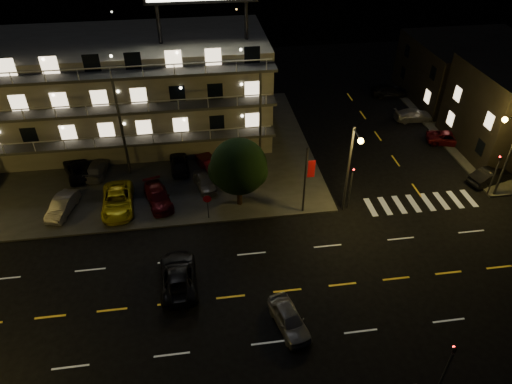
{
  "coord_description": "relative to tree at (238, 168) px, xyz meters",
  "views": [
    {
      "loc": [
        -3.21,
        -20.98,
        24.65
      ],
      "look_at": [
        0.92,
        8.0,
        2.86
      ],
      "focal_mm": 32.0,
      "sensor_mm": 36.0,
      "label": 1
    }
  ],
  "objects": [
    {
      "name": "signal_nw",
      "position": [
        9.25,
        -1.68,
        -1.28
      ],
      "size": [
        0.2,
        0.27,
        4.6
      ],
      "color": "#2D2D30",
      "rests_on": "ground"
    },
    {
      "name": "side_car_3",
      "position": [
        21.09,
        19.35,
        -3.08
      ],
      "size": [
        4.61,
        2.19,
        1.52
      ],
      "primitive_type": "imported",
      "rotation": [
        0.0,
        0.0,
        1.48
      ],
      "color": "black",
      "rests_on": "ground"
    },
    {
      "name": "motel",
      "position": [
        -9.69,
        13.71,
        1.5
      ],
      "size": [
        28.0,
        13.8,
        18.1
      ],
      "color": "gray",
      "rests_on": "ground"
    },
    {
      "name": "streetlight_ne",
      "position": [
        22.39,
        -1.88,
        1.12
      ],
      "size": [
        1.92,
        0.44,
        8.0
      ],
      "color": "#2D2D30",
      "rests_on": "ground"
    },
    {
      "name": "ground",
      "position": [
        0.25,
        -10.18,
        -3.84
      ],
      "size": [
        140.0,
        140.0,
        0.0
      ],
      "primitive_type": "plane",
      "color": "black",
      "rests_on": "ground"
    },
    {
      "name": "side_bldg_back",
      "position": [
        30.24,
        17.82,
        -0.34
      ],
      "size": [
        14.06,
        12.0,
        7.0
      ],
      "color": "black",
      "rests_on": "ground"
    },
    {
      "name": "stop_sign",
      "position": [
        -2.75,
        -1.61,
        -2.13
      ],
      "size": [
        0.91,
        0.11,
        2.61
      ],
      "color": "#2D2D30",
      "rests_on": "ground"
    },
    {
      "name": "road_car_east",
      "position": [
        1.76,
        -13.07,
        -3.15
      ],
      "size": [
        2.54,
        4.33,
        1.38
      ],
      "primitive_type": "imported",
      "rotation": [
        0.0,
        0.0,
        0.23
      ],
      "color": "gray",
      "rests_on": "ground"
    },
    {
      "name": "lot_car_1",
      "position": [
        -14.88,
        0.93,
        -3.02
      ],
      "size": [
        2.38,
        4.3,
        1.34
      ],
      "primitive_type": "imported",
      "rotation": [
        0.0,
        0.0,
        -0.25
      ],
      "color": "gray",
      "rests_on": "curb_nw"
    },
    {
      "name": "lot_car_2",
      "position": [
        -10.31,
        0.83,
        -2.93
      ],
      "size": [
        2.89,
        5.63,
        1.52
      ],
      "primitive_type": "imported",
      "rotation": [
        0.0,
        0.0,
        0.07
      ],
      "color": "yellow",
      "rests_on": "curb_nw"
    },
    {
      "name": "lot_car_7",
      "position": [
        -12.77,
        6.46,
        -3.08
      ],
      "size": [
        2.17,
        4.42,
        1.24
      ],
      "primitive_type": "imported",
      "rotation": [
        0.0,
        0.0,
        3.04
      ],
      "color": "gray",
      "rests_on": "curb_nw"
    },
    {
      "name": "signal_ne",
      "position": [
        22.25,
        -1.68,
        -1.28
      ],
      "size": [
        0.27,
        0.2,
        4.6
      ],
      "color": "#2D2D30",
      "rests_on": "ground"
    },
    {
      "name": "side_car_0",
      "position": [
        23.37,
        0.07,
        -3.13
      ],
      "size": [
        4.59,
        2.72,
        1.43
      ],
      "primitive_type": "imported",
      "rotation": [
        0.0,
        0.0,
        1.87
      ],
      "color": "black",
      "rests_on": "ground"
    },
    {
      "name": "banner_north",
      "position": [
        5.34,
        -1.78,
        -0.42
      ],
      "size": [
        0.83,
        0.16,
        6.4
      ],
      "color": "#2D2D30",
      "rests_on": "ground"
    },
    {
      "name": "curb_nw",
      "position": [
        -13.75,
        9.82,
        -3.77
      ],
      "size": [
        44.0,
        24.0,
        0.15
      ],
      "primitive_type": "cube",
      "color": "#353533",
      "rests_on": "ground"
    },
    {
      "name": "lot_car_3",
      "position": [
        -6.93,
        1.05,
        -3.03
      ],
      "size": [
        3.04,
        4.91,
        1.33
      ],
      "primitive_type": "imported",
      "rotation": [
        0.0,
        0.0,
        0.28
      ],
      "color": "#540C12",
      "rests_on": "curb_nw"
    },
    {
      "name": "tree",
      "position": [
        0.0,
        0.0,
        0.0
      ],
      "size": [
        4.94,
        4.75,
        6.22
      ],
      "color": "black",
      "rests_on": "curb_nw"
    },
    {
      "name": "side_car_1",
      "position": [
        23.02,
        7.32,
        -3.21
      ],
      "size": [
        5.01,
        3.4,
        1.28
      ],
      "primitive_type": "imported",
      "rotation": [
        0.0,
        0.0,
        1.26
      ],
      "color": "#540C12",
      "rests_on": "ground"
    },
    {
      "name": "lot_car_6",
      "position": [
        -14.56,
        6.58,
        -3.03
      ],
      "size": [
        3.69,
        5.22,
        1.32
      ],
      "primitive_type": "imported",
      "rotation": [
        0.0,
        0.0,
        3.49
      ],
      "color": "black",
      "rests_on": "curb_nw"
    },
    {
      "name": "side_car_2",
      "position": [
        21.57,
        12.74,
        -3.18
      ],
      "size": [
        4.65,
        2.03,
        1.33
      ],
      "primitive_type": "imported",
      "rotation": [
        0.0,
        0.0,
        1.53
      ],
      "color": "gray",
      "rests_on": "ground"
    },
    {
      "name": "streetlight_nc",
      "position": [
        8.75,
        -2.24,
        1.12
      ],
      "size": [
        0.44,
        1.92,
        8.0
      ],
      "color": "#2D2D30",
      "rests_on": "ground"
    },
    {
      "name": "road_car_west",
      "position": [
        -5.25,
        -8.41,
        -3.09
      ],
      "size": [
        2.66,
        5.47,
        1.5
      ],
      "primitive_type": "imported",
      "rotation": [
        0.0,
        0.0,
        3.17
      ],
      "color": "black",
      "rests_on": "ground"
    },
    {
      "name": "lot_car_9",
      "position": [
        -2.29,
        5.67,
        -3.02
      ],
      "size": [
        2.65,
        4.36,
        1.36
      ],
      "primitive_type": "imported",
      "rotation": [
        0.0,
        0.0,
        3.46
      ],
      "color": "#540C12",
      "rests_on": "curb_nw"
    },
    {
      "name": "curb_ne",
      "position": [
        30.25,
        9.82,
        -3.77
      ],
      "size": [
        16.0,
        24.0,
        0.15
      ],
      "primitive_type": "cube",
      "color": "#353533",
      "rests_on": "ground"
    },
    {
      "name": "lot_car_4",
      "position": [
        -2.82,
        2.78,
        -3.08
      ],
      "size": [
        2.26,
        3.83,
        1.22
      ],
      "primitive_type": "imported",
      "rotation": [
        0.0,
        0.0,
        0.24
      ],
      "color": "gray",
      "rests_on": "curb_nw"
    },
    {
      "name": "signal_sw",
      "position": [
        9.25,
        -18.67,
        -1.28
      ],
      "size": [
        0.2,
        0.27,
        4.6
      ],
      "color": "#2D2D30",
      "rests_on": "ground"
    },
    {
      "name": "lot_car_8",
      "position": [
        -5.07,
        6.18,
        -2.97
      ],
      "size": [
        2.02,
        4.35,
        1.44
      ],
      "primitive_type": "imported",
      "rotation": [
        0.0,
        0.0,
        3.22
      ],
      "color": "black",
      "rests_on": "curb_nw"
    }
  ]
}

